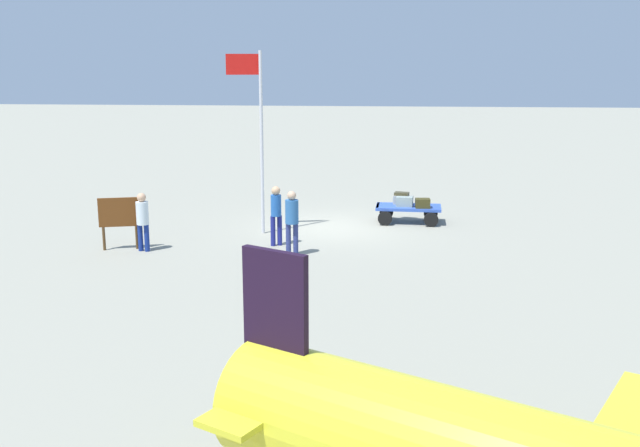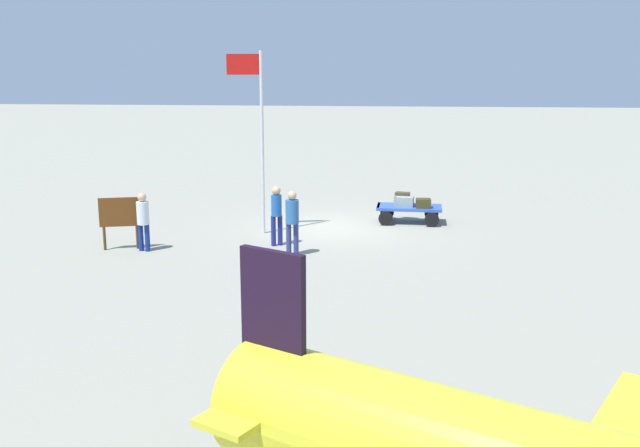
% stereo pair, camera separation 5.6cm
% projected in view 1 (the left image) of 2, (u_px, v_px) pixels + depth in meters
% --- Properties ---
extents(ground_plane, '(120.00, 120.00, 0.00)m').
position_uv_depth(ground_plane, '(333.00, 228.00, 23.41)').
color(ground_plane, gray).
extents(luggage_cart, '(2.15, 1.24, 0.56)m').
position_uv_depth(luggage_cart, '(408.00, 210.00, 24.04)').
color(luggage_cart, '#3154B6').
rests_on(luggage_cart, ground).
extents(suitcase_dark, '(0.52, 0.41, 0.38)m').
position_uv_depth(suitcase_dark, '(402.00, 198.00, 24.33)').
color(suitcase_dark, '#3E3922').
rests_on(suitcase_dark, luggage_cart).
extents(suitcase_navy, '(0.67, 0.45, 0.28)m').
position_uv_depth(suitcase_navy, '(403.00, 200.00, 24.24)').
color(suitcase_navy, gray).
rests_on(suitcase_navy, luggage_cart).
extents(suitcase_grey, '(0.56, 0.34, 0.32)m').
position_uv_depth(suitcase_grey, '(404.00, 202.00, 23.87)').
color(suitcase_grey, gray).
rests_on(suitcase_grey, luggage_cart).
extents(suitcase_tan, '(0.48, 0.38, 0.30)m').
position_uv_depth(suitcase_tan, '(423.00, 203.00, 23.67)').
color(suitcase_tan, '#383417').
rests_on(suitcase_tan, luggage_cart).
extents(worker_lead, '(0.40, 0.40, 1.79)m').
position_uv_depth(worker_lead, '(292.00, 217.00, 19.89)').
color(worker_lead, navy).
rests_on(worker_lead, ground).
extents(worker_trailing, '(0.40, 0.40, 1.73)m').
position_uv_depth(worker_trailing, '(276.00, 211.00, 20.97)').
color(worker_trailing, navy).
rests_on(worker_trailing, ground).
extents(worker_supervisor, '(0.40, 0.40, 1.65)m').
position_uv_depth(worker_supervisor, '(143.00, 217.00, 20.37)').
color(worker_supervisor, navy).
rests_on(worker_supervisor, ground).
extents(flagpole, '(1.06, 0.27, 5.50)m').
position_uv_depth(flagpole, '(257.00, 125.00, 21.96)').
color(flagpole, silver).
rests_on(flagpole, ground).
extents(signboard, '(1.10, 0.35, 1.49)m').
position_uv_depth(signboard, '(119.00, 216.00, 20.54)').
color(signboard, '#4C3319').
rests_on(signboard, ground).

